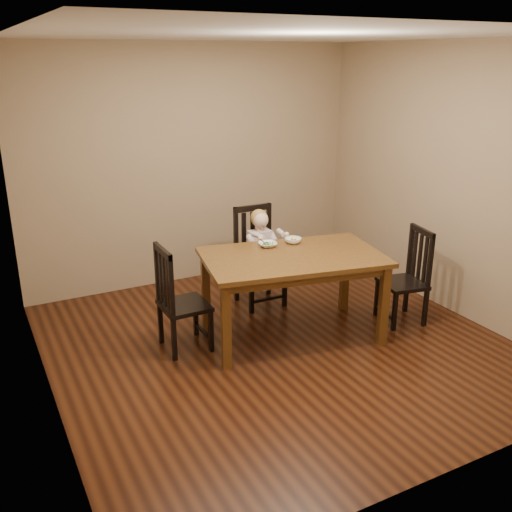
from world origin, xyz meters
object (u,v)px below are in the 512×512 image
chair_child (258,258)px  bowl_peas (268,245)px  chair_left (179,301)px  bowl_veg (293,240)px  toddler (260,247)px  dining_table (293,265)px  chair_right (407,278)px

chair_child → bowl_peas: chair_child is taller
chair_left → bowl_veg: (1.22, 0.06, 0.37)m
toddler → bowl_veg: (0.10, -0.50, 0.20)m
dining_table → chair_child: bearing=84.0°
chair_left → toddler: 1.26m
chair_child → bowl_peas: 0.65m
chair_left → bowl_peas: chair_left is taller
toddler → chair_left: bearing=27.5°
dining_table → chair_right: bearing=-11.9°
chair_child → chair_left: chair_child is taller
dining_table → chair_left: bearing=166.7°
chair_child → bowl_veg: bearing=101.0°
chair_child → bowl_veg: chair_child is taller
dining_table → chair_left: (-1.03, 0.24, -0.25)m
chair_child → dining_table: bearing=85.2°
chair_left → chair_right: bearing=77.6°
bowl_peas → chair_right: bearing=-23.9°
bowl_peas → toddler: bearing=69.7°
chair_left → chair_right: chair_left is taller
dining_table → toddler: bearing=83.6°
chair_child → bowl_veg: size_ratio=6.38×
toddler → dining_table: bearing=84.8°
chair_right → chair_child: bearing=56.0°
dining_table → bowl_veg: bearing=58.5°
chair_left → toddler: bearing=116.4°
chair_right → toddler: chair_right is taller
chair_left → dining_table: bearing=76.9°
chair_right → bowl_veg: 1.21m
chair_left → bowl_veg: bearing=92.8°
dining_table → chair_right: (1.19, -0.25, -0.26)m
dining_table → bowl_veg: bowl_veg is taller
dining_table → chair_left: 1.09m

